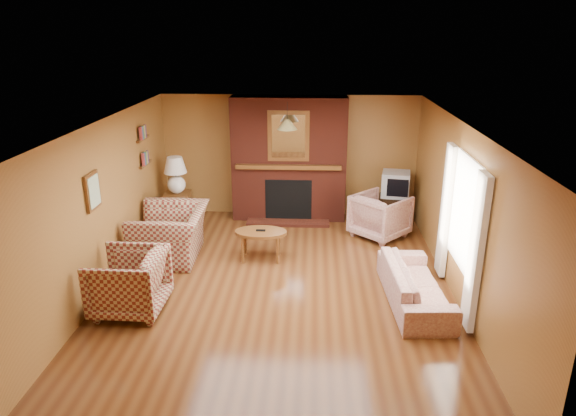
# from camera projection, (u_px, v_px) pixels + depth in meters

# --- Properties ---
(floor) EXTENTS (6.50, 6.50, 0.00)m
(floor) POSITION_uv_depth(u_px,v_px,m) (279.00, 288.00, 7.52)
(floor) COLOR #4B2510
(floor) RESTS_ON ground
(ceiling) EXTENTS (6.50, 6.50, 0.00)m
(ceiling) POSITION_uv_depth(u_px,v_px,m) (278.00, 125.00, 6.72)
(ceiling) COLOR white
(ceiling) RESTS_ON wall_back
(wall_back) EXTENTS (6.50, 0.00, 6.50)m
(wall_back) POSITION_uv_depth(u_px,v_px,m) (290.00, 156.00, 10.18)
(wall_back) COLOR olive
(wall_back) RESTS_ON floor
(wall_front) EXTENTS (6.50, 0.00, 6.50)m
(wall_front) POSITION_uv_depth(u_px,v_px,m) (251.00, 350.00, 4.06)
(wall_front) COLOR olive
(wall_front) RESTS_ON floor
(wall_left) EXTENTS (0.00, 6.50, 6.50)m
(wall_left) POSITION_uv_depth(u_px,v_px,m) (102.00, 208.00, 7.24)
(wall_left) COLOR olive
(wall_left) RESTS_ON floor
(wall_right) EXTENTS (0.00, 6.50, 6.50)m
(wall_right) POSITION_uv_depth(u_px,v_px,m) (461.00, 215.00, 7.00)
(wall_right) COLOR olive
(wall_right) RESTS_ON floor
(fireplace) EXTENTS (2.20, 0.82, 2.40)m
(fireplace) POSITION_uv_depth(u_px,v_px,m) (289.00, 160.00, 9.94)
(fireplace) COLOR #571E13
(fireplace) RESTS_ON floor
(window_right) EXTENTS (0.10, 1.85, 2.00)m
(window_right) POSITION_uv_depth(u_px,v_px,m) (461.00, 225.00, 6.84)
(window_right) COLOR beige
(window_right) RESTS_ON wall_right
(bookshelf) EXTENTS (0.09, 0.55, 0.71)m
(bookshelf) POSITION_uv_depth(u_px,v_px,m) (145.00, 146.00, 8.87)
(bookshelf) COLOR brown
(bookshelf) RESTS_ON wall_left
(botanical_print) EXTENTS (0.05, 0.40, 0.50)m
(botanical_print) POSITION_uv_depth(u_px,v_px,m) (93.00, 191.00, 6.84)
(botanical_print) COLOR brown
(botanical_print) RESTS_ON wall_left
(pendant_light) EXTENTS (0.36, 0.36, 0.48)m
(pendant_light) POSITION_uv_depth(u_px,v_px,m) (287.00, 124.00, 9.02)
(pendant_light) COLOR black
(pendant_light) RESTS_ON ceiling
(plaid_loveseat) EXTENTS (1.16, 1.32, 0.84)m
(plaid_loveseat) POSITION_uv_depth(u_px,v_px,m) (171.00, 234.00, 8.40)
(plaid_loveseat) COLOR maroon
(plaid_loveseat) RESTS_ON floor
(plaid_armchair) EXTENTS (0.94, 0.92, 0.84)m
(plaid_armchair) POSITION_uv_depth(u_px,v_px,m) (129.00, 282.00, 6.80)
(plaid_armchair) COLOR maroon
(plaid_armchair) RESTS_ON floor
(floral_sofa) EXTENTS (0.83, 1.88, 0.54)m
(floral_sofa) POSITION_uv_depth(u_px,v_px,m) (415.00, 284.00, 7.07)
(floral_sofa) COLOR beige
(floral_sofa) RESTS_ON floor
(floral_armchair) EXTENTS (1.22, 1.22, 0.80)m
(floral_armchair) POSITION_uv_depth(u_px,v_px,m) (380.00, 216.00, 9.26)
(floral_armchair) COLOR beige
(floral_armchair) RESTS_ON floor
(coffee_table) EXTENTS (0.85, 0.52, 0.51)m
(coffee_table) POSITION_uv_depth(u_px,v_px,m) (261.00, 235.00, 8.34)
(coffee_table) COLOR brown
(coffee_table) RESTS_ON floor
(side_table) EXTENTS (0.51, 0.51, 0.65)m
(side_table) POSITION_uv_depth(u_px,v_px,m) (178.00, 209.00, 9.82)
(side_table) COLOR brown
(side_table) RESTS_ON floor
(table_lamp) EXTENTS (0.43, 0.43, 0.70)m
(table_lamp) POSITION_uv_depth(u_px,v_px,m) (176.00, 173.00, 9.58)
(table_lamp) COLOR white
(table_lamp) RESTS_ON side_table
(tv_stand) EXTENTS (0.54, 0.49, 0.55)m
(tv_stand) POSITION_uv_depth(u_px,v_px,m) (394.00, 209.00, 9.97)
(tv_stand) COLOR black
(tv_stand) RESTS_ON floor
(crt_tv) EXTENTS (0.59, 0.59, 0.47)m
(crt_tv) POSITION_uv_depth(u_px,v_px,m) (396.00, 184.00, 9.79)
(crt_tv) COLOR #AEB1B6
(crt_tv) RESTS_ON tv_stand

